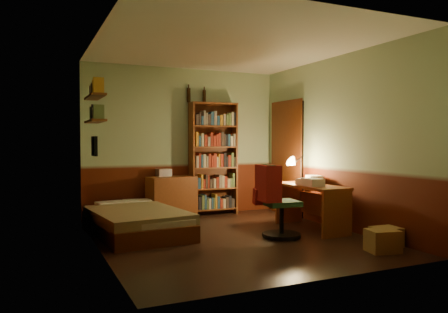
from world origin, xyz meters
name	(u,v)px	position (x,y,z in m)	size (l,w,h in m)	color
floor	(231,238)	(0.00, 0.00, -0.01)	(3.50, 4.00, 0.02)	black
ceiling	(232,45)	(0.00, 0.00, 2.61)	(3.50, 4.00, 0.02)	silver
wall_back	(183,142)	(0.00, 2.01, 1.30)	(3.50, 0.02, 2.60)	#98B489
wall_left	(98,142)	(-1.76, 0.00, 1.30)	(0.02, 4.00, 2.60)	#98B489
wall_right	(336,142)	(1.76, 0.00, 1.30)	(0.02, 4.00, 2.60)	#98B489
wall_front	(323,143)	(0.00, -2.01, 1.30)	(3.50, 0.02, 2.60)	#98B489
doorway	(288,159)	(1.72, 1.30, 1.00)	(0.06, 0.90, 2.00)	black
door_trim	(286,159)	(1.69, 1.30, 1.00)	(0.02, 0.98, 2.08)	#451D0A
bed	(135,212)	(-1.13, 0.85, 0.30)	(1.08, 2.02, 0.60)	olive
dresser	(172,197)	(-0.30, 1.76, 0.36)	(0.80, 0.40, 0.71)	brown
mini_stereo	(164,173)	(-0.40, 1.89, 0.78)	(0.23, 0.18, 0.13)	#B2B2B7
bookshelf	(213,159)	(0.51, 1.85, 1.00)	(0.86, 0.27, 2.00)	brown
bottle_left	(189,95)	(0.08, 1.96, 2.13)	(0.07, 0.07, 0.25)	black
bottle_right	(204,97)	(0.38, 1.96, 2.12)	(0.06, 0.06, 0.23)	black
desk	(311,207)	(1.32, 0.02, 0.33)	(0.52, 1.25, 0.67)	brown
paper_stack	(314,179)	(1.58, 0.30, 0.72)	(0.20, 0.27, 0.11)	silver
desk_lamp	(301,163)	(1.56, 0.64, 0.95)	(0.17, 0.17, 0.57)	black
office_chair	(282,197)	(0.63, -0.27, 0.55)	(0.55, 0.49, 1.11)	#26512D
red_jacket	(266,139)	(0.52, -0.02, 1.35)	(0.23, 0.41, 0.49)	#B42022
wall_shelf_lower	(95,121)	(-1.64, 1.10, 1.60)	(0.20, 0.90, 0.03)	brown
wall_shelf_upper	(95,97)	(-1.64, 1.10, 1.95)	(0.20, 0.90, 0.03)	brown
framed_picture	(94,146)	(-1.72, 0.60, 1.25)	(0.04, 0.32, 0.26)	black
cardboard_box_a	(383,241)	(1.31, -1.44, 0.13)	(0.35, 0.28, 0.27)	olive
cardboard_box_b	(386,237)	(1.56, -1.24, 0.12)	(0.34, 0.28, 0.24)	olive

